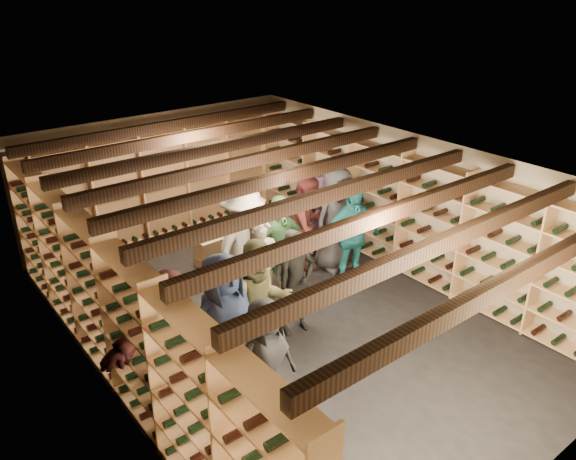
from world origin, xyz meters
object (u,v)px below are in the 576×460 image
at_px(crate_stack_left, 210,252).
at_px(person_9, 245,245).
at_px(person_11, 324,210).
at_px(person_2, 262,306).
at_px(person_8, 309,227).
at_px(crate_loose, 233,238).
at_px(person_7, 262,272).
at_px(person_12, 336,219).
at_px(person_5, 173,342).
at_px(person_10, 279,251).
at_px(person_1, 296,283).
at_px(crate_stack_right, 225,235).
at_px(person_4, 351,236).
at_px(person_6, 224,325).
at_px(person_0, 265,360).

distance_m(crate_stack_left, person_9, 1.49).
bearing_deg(person_11, person_2, -121.70).
xyz_separation_m(person_8, person_11, (0.80, 0.53, -0.08)).
bearing_deg(crate_loose, person_7, -113.72).
relative_size(crate_stack_left, person_12, 0.27).
distance_m(crate_loose, person_7, 2.90).
bearing_deg(person_11, person_5, -130.85).
distance_m(person_5, person_10, 2.63).
relative_size(person_1, person_12, 0.86).
distance_m(person_7, person_11, 2.56).
distance_m(crate_loose, person_8, 2.10).
bearing_deg(person_9, crate_stack_left, 61.78).
xyz_separation_m(crate_stack_left, crate_stack_right, (0.58, 0.41, 0.00)).
height_order(person_4, person_6, person_6).
xyz_separation_m(person_0, person_8, (2.55, 2.26, 0.13)).
relative_size(crate_loose, person_11, 0.30).
relative_size(person_6, person_11, 1.13).
bearing_deg(person_10, person_12, 12.69).
bearing_deg(crate_stack_left, person_5, -127.06).
relative_size(person_6, person_8, 1.03).
xyz_separation_m(crate_loose, person_7, (-1.13, -2.57, 0.76)).
bearing_deg(person_8, crate_stack_right, 88.47).
bearing_deg(person_2, person_4, 36.96).
height_order(person_10, person_12, person_12).
relative_size(person_8, person_9, 0.96).
relative_size(crate_stack_left, person_7, 0.30).
xyz_separation_m(person_7, person_10, (0.53, 0.29, 0.06)).
relative_size(person_8, person_12, 0.97).
distance_m(person_2, person_5, 1.25).
bearing_deg(person_12, crate_loose, 111.79).
relative_size(crate_stack_right, person_1, 0.35).
height_order(crate_loose, person_7, person_7).
bearing_deg(person_8, person_0, -157.59).
height_order(crate_stack_left, person_2, person_2).
xyz_separation_m(person_0, person_7, (1.10, 1.59, 0.07)).
distance_m(person_2, person_8, 2.54).
bearing_deg(crate_stack_left, person_9, -95.29).
bearing_deg(person_9, person_0, -142.01).
bearing_deg(person_9, person_10, -74.46).
bearing_deg(person_2, person_12, 46.13).
xyz_separation_m(crate_stack_right, person_0, (-1.99, -4.05, 0.52)).
distance_m(person_4, person_8, 0.74).
height_order(person_1, person_7, person_7).
relative_size(person_10, person_11, 1.10).
height_order(person_8, person_9, person_9).
distance_m(person_6, person_12, 3.56).
distance_m(crate_stack_left, person_8, 1.90).
height_order(person_4, person_5, person_5).
distance_m(person_0, person_5, 1.09).
bearing_deg(person_6, person_10, 33.01).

